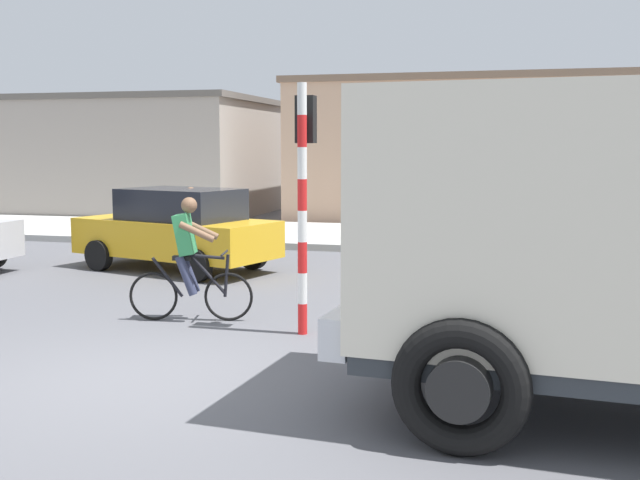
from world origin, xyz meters
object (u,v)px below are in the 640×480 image
(traffic_light_pole, at_px, (304,173))
(car_red_near, at_px, (583,234))
(car_white_mid, at_px, (177,229))
(cyclist, at_px, (189,259))
(pedestrian_near_kerb, at_px, (192,226))

(traffic_light_pole, height_order, car_red_near, traffic_light_pole)
(traffic_light_pole, xyz_separation_m, car_white_mid, (-3.77, 4.32, -1.25))
(cyclist, height_order, traffic_light_pole, traffic_light_pole)
(car_red_near, xyz_separation_m, car_white_mid, (-7.61, -1.09, 0.00))
(cyclist, height_order, car_red_near, cyclist)
(car_red_near, xyz_separation_m, pedestrian_near_kerb, (-7.42, -0.84, 0.03))
(traffic_light_pole, distance_m, car_white_mid, 5.87)
(car_white_mid, bearing_deg, pedestrian_near_kerb, 53.05)
(car_red_near, height_order, car_white_mid, same)
(traffic_light_pole, distance_m, car_red_near, 6.75)
(cyclist, xyz_separation_m, pedestrian_near_kerb, (-1.86, 4.29, -0.02))
(cyclist, bearing_deg, car_red_near, 42.73)
(traffic_light_pole, bearing_deg, cyclist, 170.77)
(pedestrian_near_kerb, bearing_deg, car_white_mid, -126.95)
(cyclist, height_order, car_white_mid, cyclist)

